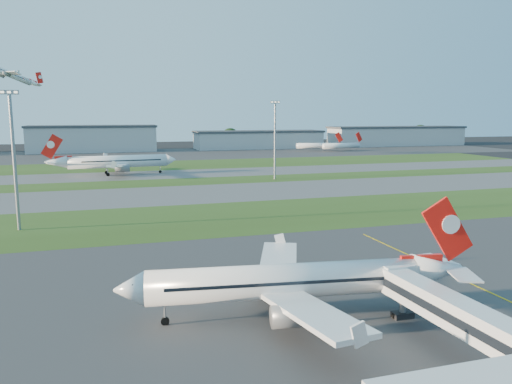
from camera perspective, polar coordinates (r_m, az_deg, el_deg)
name	(u,v)px	position (r m, az deg, el deg)	size (l,w,h in m)	color
ground	(450,294)	(65.68, 21.26, -10.85)	(700.00, 700.00, 0.00)	black
apron_near	(450,294)	(65.68, 21.26, -10.84)	(300.00, 70.00, 0.01)	#333335
grass_strip_a	(294,213)	(109.67, 4.31, -2.44)	(300.00, 34.00, 0.01)	#2E4617
taxiway_a	(251,191)	(140.45, -0.56, 0.08)	(300.00, 32.00, 0.01)	#515154
grass_strip_b	(230,180)	(164.35, -3.02, 1.36)	(300.00, 18.00, 0.01)	#2E4617
taxiway_b	(215,173)	(185.62, -4.66, 2.21)	(300.00, 26.00, 0.01)	#515154
grass_strip_c	(199,164)	(217.80, -6.52, 3.17)	(300.00, 40.00, 0.01)	#2E4617
apron_far	(179,154)	(276.80, -8.79, 4.33)	(400.00, 80.00, 0.01)	#333335
yellow_line	(484,290)	(68.77, 24.59, -10.16)	(0.25, 60.00, 0.02)	gold
jet_bridge	(473,323)	(47.44, 23.57, -13.52)	(4.20, 26.90, 6.20)	silver
airliner_parked	(288,282)	(53.73, 3.64, -10.21)	(35.86, 30.24, 11.22)	white
airliner_taxiing	(117,162)	(185.01, -15.59, 3.34)	(42.56, 36.01, 13.28)	white
airliner_departing	(6,73)	(255.78, -26.67, 12.09)	(26.03, 22.19, 8.73)	white
mini_jet_near	(342,146)	(298.40, 9.77, 5.26)	(28.35, 8.42, 9.48)	white
mini_jet_far	(318,145)	(297.12, 7.13, 5.30)	(28.63, 5.57, 9.48)	white
light_mast_west	(14,151)	(101.64, -25.96, 4.22)	(3.20, 0.70, 25.80)	gray
light_mast_centre	(275,135)	(165.42, 2.18, 6.57)	(3.20, 0.70, 25.80)	gray
hangar_west	(93,138)	(303.55, -18.13, 5.83)	(71.40, 23.00, 15.20)	#9C9FA4
hangar_east	(259,139)	(317.84, 0.31, 6.03)	(81.60, 23.00, 11.20)	#9C9FA4
hangar_far_east	(397,136)	(360.30, 15.77, 6.19)	(96.90, 23.00, 13.20)	#9C9FA4
tree_mid_west	(136,140)	(315.14, -13.51, 5.79)	(9.90, 9.90, 10.80)	black
tree_mid_east	(230,137)	(327.22, -2.95, 6.30)	(11.55, 11.55, 12.60)	black
tree_east	(336,137)	(351.17, 9.16, 6.27)	(10.45, 10.45, 11.40)	black
tree_far_east	(420,133)	(390.26, 18.24, 6.38)	(12.65, 12.65, 13.80)	black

